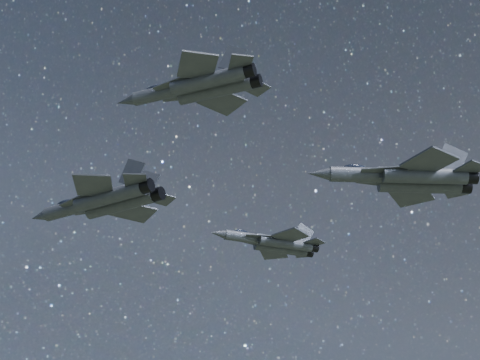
{
  "coord_description": "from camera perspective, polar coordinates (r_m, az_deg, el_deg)",
  "views": [
    {
      "loc": [
        5.04,
        -80.4,
        99.01
      ],
      "look_at": [
        -1.3,
        -4.78,
        141.45
      ],
      "focal_mm": 55.0,
      "sensor_mm": 36.0,
      "label": 1
    }
  ],
  "objects": [
    {
      "name": "jet_left",
      "position": [
        103.55,
        2.7,
        -4.9
      ],
      "size": [
        16.06,
        10.55,
        4.13
      ],
      "rotation": [
        0.0,
        0.0,
        0.42
      ],
      "color": "#363943"
    },
    {
      "name": "jet_right",
      "position": [
        74.22,
        -3.13,
        7.3
      ],
      "size": [
        16.37,
        11.08,
        4.12
      ],
      "rotation": [
        0.0,
        0.0,
        -0.28
      ],
      "color": "#363943"
    },
    {
      "name": "jet_lead",
      "position": [
        88.23,
        -10.45,
        -1.59
      ],
      "size": [
        19.35,
        12.73,
        4.96
      ],
      "rotation": [
        0.0,
        0.0,
        -0.41
      ],
      "color": "#363943"
    },
    {
      "name": "jet_slot",
      "position": [
        85.18,
        12.92,
        0.15
      ],
      "size": [
        19.93,
        13.87,
        5.01
      ],
      "rotation": [
        0.0,
        0.0,
        0.14
      ],
      "color": "#363943"
    }
  ]
}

